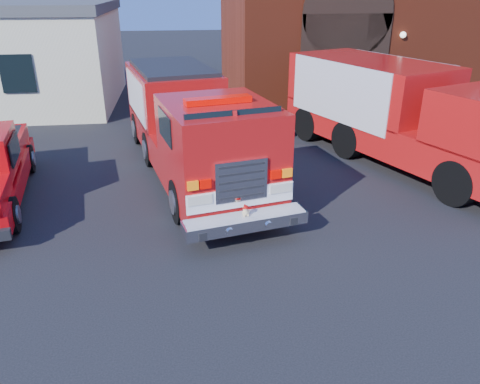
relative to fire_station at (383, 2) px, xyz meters
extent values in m
plane|color=black|center=(-8.99, -13.98, -4.25)|extent=(100.00, 100.00, 0.00)
cube|color=yellow|center=(-2.49, -12.98, -4.25)|extent=(0.12, 3.00, 0.01)
cube|color=yellow|center=(-2.49, -9.98, -4.25)|extent=(0.12, 3.00, 0.01)
cube|color=yellow|center=(-2.49, -6.98, -4.25)|extent=(0.12, 3.00, 0.01)
cube|color=maroon|center=(0.01, 0.02, -0.25)|extent=(15.00, 10.00, 8.00)
cube|color=black|center=(-3.49, -5.00, -2.25)|extent=(3.60, 0.12, 4.00)
cylinder|color=black|center=(-3.49, -5.00, -0.25)|extent=(3.60, 0.12, 3.60)
cube|color=black|center=(-15.99, -5.01, -2.25)|extent=(1.20, 0.10, 1.40)
cylinder|color=black|center=(-10.18, -13.77, -3.74)|extent=(0.54, 1.07, 1.03)
cylinder|color=black|center=(-8.17, -13.33, -3.74)|extent=(0.54, 1.07, 1.03)
cube|color=#B21212|center=(-9.82, -10.63, -3.46)|extent=(4.08, 8.72, 0.84)
cube|color=#B21212|center=(-10.28, -8.53, -2.38)|extent=(3.16, 4.52, 1.50)
cube|color=#B21212|center=(-9.24, -13.28, -2.34)|extent=(2.92, 3.42, 1.40)
cube|color=black|center=(-8.98, -14.42, -1.96)|extent=(2.02, 0.51, 0.88)
cube|color=#C80801|center=(-9.24, -13.28, -1.56)|extent=(1.53, 0.63, 0.13)
cube|color=white|center=(-8.91, -14.76, -3.27)|extent=(2.29, 0.56, 0.41)
cube|color=silver|center=(-8.91, -14.77, -2.90)|extent=(1.11, 0.30, 0.88)
cube|color=silver|center=(-8.85, -15.01, -3.71)|extent=(2.67, 1.06, 0.26)
cube|color=#B7B7BF|center=(-11.43, -8.79, -2.38)|extent=(0.76, 3.29, 1.21)
cube|color=#B7B7BF|center=(-9.13, -8.28, -2.38)|extent=(0.76, 3.29, 1.21)
sphere|color=beige|center=(-8.85, -15.01, -3.50)|extent=(0.17, 0.17, 0.14)
sphere|color=beige|center=(-8.85, -15.02, -3.40)|extent=(0.13, 0.13, 0.11)
sphere|color=beige|center=(-8.90, -15.02, -3.36)|extent=(0.05, 0.05, 0.04)
sphere|color=beige|center=(-8.81, -15.00, -3.36)|extent=(0.05, 0.05, 0.04)
ellipsoid|color=#BA0B09|center=(-8.85, -15.01, -3.37)|extent=(0.14, 0.14, 0.07)
cylinder|color=#BA0B09|center=(-8.85, -15.03, -3.38)|extent=(0.16, 0.16, 0.01)
cylinder|color=black|center=(-13.87, -13.80, -3.84)|extent=(0.42, 0.85, 0.82)
cylinder|color=black|center=(-3.46, -13.69, -3.68)|extent=(0.76, 1.20, 1.15)
cube|color=#B21212|center=(-3.47, -10.55, -3.37)|extent=(5.51, 8.72, 0.94)
cube|color=#B21212|center=(-4.05, -9.10, -2.17)|extent=(4.35, 5.81, 1.57)
cube|color=#B7B7BF|center=(-5.27, -9.58, -2.27)|extent=(1.66, 4.09, 1.77)
cube|color=#B7B7BF|center=(-2.83, -8.61, -2.27)|extent=(1.66, 4.09, 1.77)
camera|label=1|loc=(-10.06, -23.48, 0.77)|focal=35.00mm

